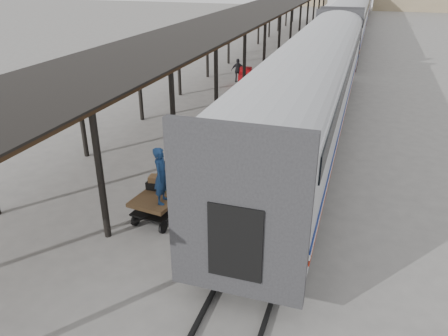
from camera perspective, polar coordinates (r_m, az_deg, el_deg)
ground at (r=14.55m, az=-6.21°, el=-5.53°), size 160.00×160.00×0.00m
train at (r=45.44m, az=16.04°, el=18.27°), size 3.45×76.01×4.01m
canopy at (r=36.57m, az=4.37°, el=19.73°), size 4.90×64.30×4.15m
rails at (r=45.99m, az=15.67°, el=15.05°), size 1.54×150.00×0.12m
baggage_cart at (r=14.06m, az=-7.69°, el=-3.75°), size 1.55×2.54×0.86m
suitcase_stack at (r=14.20m, az=-7.39°, el=-1.62°), size 1.36×1.03×0.57m
luggage_tug at (r=29.37m, az=2.79°, el=11.63°), size 1.07×1.50×1.21m
porter at (r=12.94m, az=-8.17°, el=-0.98°), size 0.47×0.68×1.77m
pedestrian at (r=30.48m, az=1.84°, el=12.61°), size 1.01×0.66×1.60m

